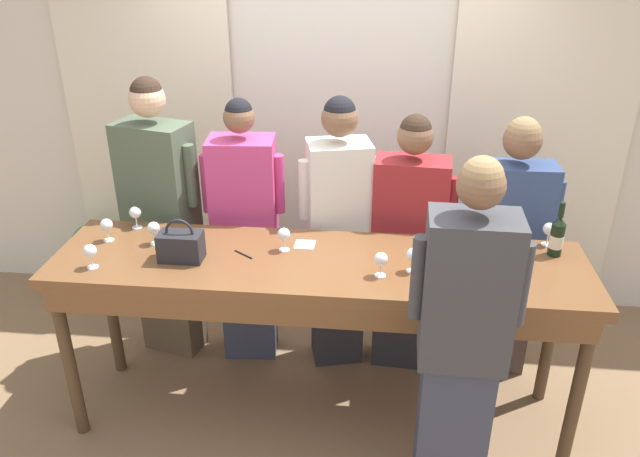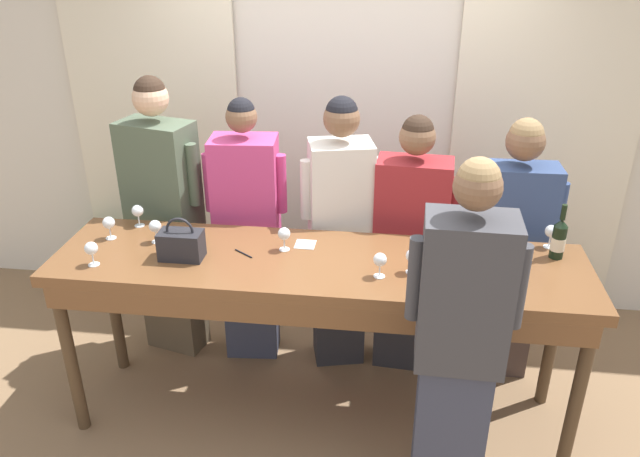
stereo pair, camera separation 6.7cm
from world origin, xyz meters
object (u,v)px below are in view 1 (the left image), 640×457
(wine_glass_front_mid, at_px, (284,235))
(guest_striped_shirt, at_px, (408,246))
(wine_bottle, at_px, (557,236))
(guest_cream_sweater, at_px, (338,234))
(wine_glass_center_left, at_px, (154,229))
(host_pouring, at_px, (461,348))
(guest_olive_jacket, at_px, (162,221))
(wine_glass_center_mid, at_px, (107,226))
(wine_glass_front_left, at_px, (549,230))
(wine_glass_front_right, at_px, (135,213))
(wine_glass_back_mid, at_px, (413,255))
(tasting_bar, at_px, (318,279))
(wine_glass_back_left, at_px, (90,252))
(guest_navy_coat, at_px, (507,249))
(handbag, at_px, (181,246))
(wine_glass_center_right, at_px, (381,260))
(potted_plant, at_px, (92,263))
(guest_pink_top, at_px, (246,234))

(wine_glass_front_mid, height_order, guest_striped_shirt, guest_striped_shirt)
(wine_bottle, distance_m, guest_cream_sweater, 1.27)
(wine_glass_center_left, height_order, host_pouring, host_pouring)
(guest_olive_jacket, distance_m, host_pouring, 2.09)
(wine_glass_center_left, relative_size, wine_glass_center_mid, 1.00)
(wine_glass_front_left, distance_m, guest_cream_sweater, 1.23)
(wine_glass_front_right, relative_size, wine_glass_center_left, 1.00)
(wine_bottle, height_order, wine_glass_back_mid, wine_bottle)
(tasting_bar, relative_size, wine_glass_center_left, 21.56)
(wine_bottle, distance_m, guest_olive_jacket, 2.35)
(wine_glass_center_mid, bearing_deg, wine_glass_back_left, -82.18)
(wine_glass_back_mid, distance_m, guest_navy_coat, 0.92)
(handbag, xyz_separation_m, wine_glass_front_right, (-0.38, 0.35, 0.01))
(tasting_bar, height_order, guest_olive_jacket, guest_olive_jacket)
(wine_glass_center_mid, relative_size, guest_olive_jacket, 0.07)
(wine_glass_center_right, bearing_deg, guest_olive_jacket, 152.91)
(wine_glass_center_left, bearing_deg, wine_glass_center_right, -10.26)
(guest_navy_coat, bearing_deg, handbag, -160.40)
(tasting_bar, bearing_deg, potted_plant, 148.95)
(wine_glass_back_mid, relative_size, guest_navy_coat, 0.08)
(wine_glass_front_right, xyz_separation_m, guest_pink_top, (0.57, 0.30, -0.26))
(handbag, xyz_separation_m, potted_plant, (-1.14, 1.17, -0.82))
(guest_cream_sweater, xyz_separation_m, guest_navy_coat, (1.03, 0.00, -0.05))
(guest_cream_sweater, bearing_deg, wine_glass_center_right, -69.37)
(wine_glass_front_mid, bearing_deg, handbag, -163.07)
(handbag, bearing_deg, guest_pink_top, 73.06)
(wine_glass_front_mid, bearing_deg, guest_cream_sweater, 62.01)
(guest_pink_top, relative_size, guest_cream_sweater, 0.98)
(handbag, bearing_deg, guest_olive_jacket, 117.87)
(tasting_bar, relative_size, wine_glass_front_left, 21.56)
(wine_glass_front_right, xyz_separation_m, wine_glass_center_left, (0.18, -0.19, -0.00))
(potted_plant, bearing_deg, wine_glass_front_right, -47.01)
(wine_glass_front_right, height_order, potted_plant, wine_glass_front_right)
(guest_olive_jacket, relative_size, guest_striped_shirt, 1.10)
(wine_glass_center_mid, distance_m, guest_pink_top, 0.86)
(tasting_bar, relative_size, wine_glass_front_right, 21.56)
(wine_glass_back_mid, bearing_deg, handbag, 179.81)
(host_pouring, bearing_deg, guest_pink_top, 137.18)
(wine_glass_center_left, relative_size, guest_cream_sweater, 0.07)
(guest_cream_sweater, bearing_deg, wine_glass_back_mid, -56.58)
(wine_glass_center_mid, height_order, guest_olive_jacket, guest_olive_jacket)
(wine_glass_back_mid, bearing_deg, wine_bottle, 18.82)
(potted_plant, bearing_deg, wine_bottle, -16.32)
(tasting_bar, distance_m, wine_glass_back_mid, 0.53)
(wine_bottle, height_order, guest_olive_jacket, guest_olive_jacket)
(wine_glass_front_left, relative_size, host_pouring, 0.07)
(handbag, relative_size, guest_olive_jacket, 0.13)
(wine_bottle, relative_size, wine_glass_center_mid, 2.32)
(wine_glass_front_mid, relative_size, guest_striped_shirt, 0.08)
(wine_glass_center_left, bearing_deg, wine_glass_front_right, 133.27)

